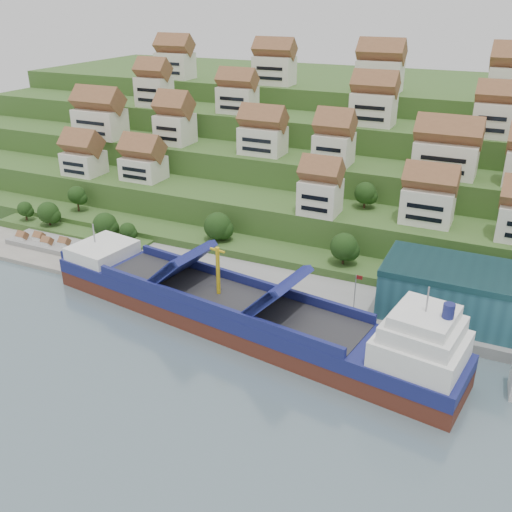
% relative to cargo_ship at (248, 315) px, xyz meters
% --- Properties ---
extents(ground, '(300.00, 300.00, 0.00)m').
position_rel_cargo_ship_xyz_m(ground, '(-1.21, 1.41, -3.49)').
color(ground, slate).
rests_on(ground, ground).
extents(quay, '(180.00, 14.00, 2.20)m').
position_rel_cargo_ship_xyz_m(quay, '(18.79, 16.41, -2.39)').
color(quay, gray).
rests_on(quay, ground).
extents(pebble_beach, '(45.00, 20.00, 1.00)m').
position_rel_cargo_ship_xyz_m(pebble_beach, '(-59.21, 13.41, -2.99)').
color(pebble_beach, gray).
rests_on(pebble_beach, ground).
extents(hillside, '(260.00, 128.00, 31.00)m').
position_rel_cargo_ship_xyz_m(hillside, '(-1.21, 104.96, 7.16)').
color(hillside, '#2D4C1E').
rests_on(hillside, ground).
extents(hillside_village, '(156.12, 64.74, 28.78)m').
position_rel_cargo_ship_xyz_m(hillside_village, '(0.52, 63.86, 21.45)').
color(hillside_village, white).
rests_on(hillside_village, ground).
extents(hillside_trees, '(142.77, 62.17, 29.46)m').
position_rel_cargo_ship_xyz_m(hillside_trees, '(-7.73, 40.11, 10.22)').
color(hillside_trees, '#1F3F15').
rests_on(hillside_trees, ground).
extents(flagpole, '(1.28, 0.16, 8.00)m').
position_rel_cargo_ship_xyz_m(flagpole, '(16.91, 11.41, 3.39)').
color(flagpole, gray).
rests_on(flagpole, quay).
extents(beach_huts, '(14.40, 3.70, 2.20)m').
position_rel_cargo_ship_xyz_m(beach_huts, '(-61.21, 12.16, -1.39)').
color(beach_huts, white).
rests_on(beach_huts, pebble_beach).
extents(cargo_ship, '(84.60, 25.22, 18.61)m').
position_rel_cargo_ship_xyz_m(cargo_ship, '(0.00, 0.00, 0.00)').
color(cargo_ship, '#542519').
rests_on(cargo_ship, ground).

